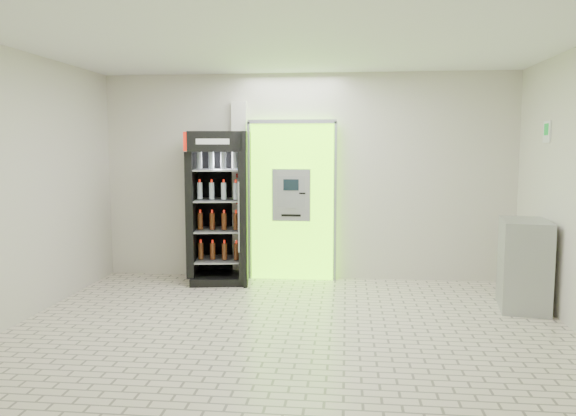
# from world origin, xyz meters

# --- Properties ---
(ground) EXTENTS (6.00, 6.00, 0.00)m
(ground) POSITION_xyz_m (0.00, 0.00, 0.00)
(ground) COLOR beige
(ground) RESTS_ON ground
(room_shell) EXTENTS (6.00, 6.00, 6.00)m
(room_shell) POSITION_xyz_m (0.00, 0.00, 1.84)
(room_shell) COLOR beige
(room_shell) RESTS_ON ground
(atm_assembly) EXTENTS (1.30, 0.24, 2.33)m
(atm_assembly) POSITION_xyz_m (-0.20, 2.41, 1.17)
(atm_assembly) COLOR #6EEB0F
(atm_assembly) RESTS_ON ground
(pillar) EXTENTS (0.22, 0.11, 2.60)m
(pillar) POSITION_xyz_m (-0.98, 2.45, 1.30)
(pillar) COLOR silver
(pillar) RESTS_ON ground
(beverage_cooler) EXTENTS (0.91, 0.85, 2.15)m
(beverage_cooler) POSITION_xyz_m (-1.21, 2.14, 1.03)
(beverage_cooler) COLOR black
(beverage_cooler) RESTS_ON ground
(steel_cabinet) EXTENTS (0.67, 0.88, 1.07)m
(steel_cabinet) POSITION_xyz_m (2.72, 1.17, 0.54)
(steel_cabinet) COLOR #989B9F
(steel_cabinet) RESTS_ON ground
(exit_sign) EXTENTS (0.02, 0.22, 0.26)m
(exit_sign) POSITION_xyz_m (2.99, 1.40, 2.12)
(exit_sign) COLOR white
(exit_sign) RESTS_ON room_shell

